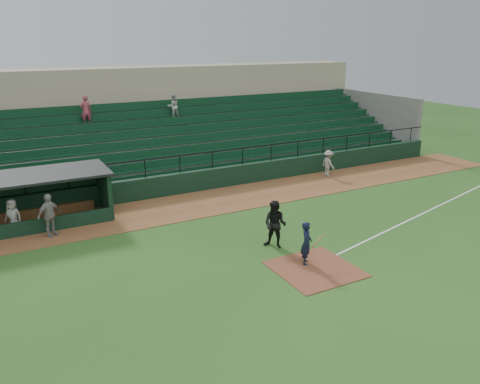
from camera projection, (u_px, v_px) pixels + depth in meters
name	position (u px, v px, depth m)	size (l,w,h in m)	color
ground	(300.00, 259.00, 19.03)	(90.00, 90.00, 0.00)	#29561B
warning_track	(214.00, 201.00, 25.72)	(40.00, 4.00, 0.03)	brown
home_plate_dirt	(315.00, 269.00, 18.19)	(3.00, 3.00, 0.03)	brown
foul_line	(418.00, 216.00, 23.66)	(18.00, 0.09, 0.01)	white
stadium_structure	(159.00, 133.00, 32.09)	(38.00, 13.08, 6.40)	black
dugout	(10.00, 198.00, 22.20)	(8.90, 3.20, 2.42)	black
batter_at_plate	(307.00, 243.00, 18.38)	(1.15, 0.76, 1.74)	black
umpire	(275.00, 225.00, 19.82)	(0.99, 0.77, 2.04)	black
runner	(328.00, 163.00, 30.15)	(1.08, 0.62, 1.68)	gray
dugout_player_a	(49.00, 215.00, 20.93)	(1.14, 0.47, 1.94)	gray
dugout_player_b	(13.00, 216.00, 21.26)	(0.78, 0.51, 1.60)	#ADA7A1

